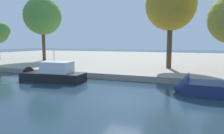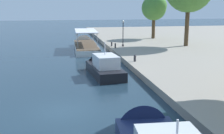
{
  "view_description": "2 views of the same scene",
  "coord_description": "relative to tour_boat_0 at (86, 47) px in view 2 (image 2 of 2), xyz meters",
  "views": [
    {
      "loc": [
        4.46,
        -13.09,
        3.98
      ],
      "look_at": [
        -4.04,
        8.28,
        1.25
      ],
      "focal_mm": 32.49,
      "sensor_mm": 36.0,
      "label": 1
    },
    {
      "loc": [
        17.5,
        -0.08,
        6.72
      ],
      "look_at": [
        -4.6,
        4.0,
        1.77
      ],
      "focal_mm": 45.61,
      "sensor_mm": 36.0,
      "label": 2
    }
  ],
  "objects": [
    {
      "name": "ground_plane",
      "position": [
        26.28,
        -3.81,
        -0.26
      ],
      "size": [
        220.0,
        220.0,
        0.0
      ],
      "primitive_type": "plane",
      "color": "#1E3342"
    },
    {
      "name": "tour_boat_0",
      "position": [
        0.0,
        0.0,
        0.0
      ],
      "size": [
        13.41,
        3.72,
        4.33
      ],
      "rotation": [
        0.0,
        0.0,
        3.11
      ],
      "color": "silver",
      "rests_on": "ground_plane"
    },
    {
      "name": "motor_yacht_1",
      "position": [
        16.7,
        0.21,
        0.24
      ],
      "size": [
        7.77,
        3.14,
        4.24
      ],
      "rotation": [
        0.0,
        0.0,
        3.24
      ],
      "color": "black",
      "rests_on": "ground_plane"
    },
    {
      "name": "mooring_bollard_0",
      "position": [
        2.25,
        3.72,
        0.7
      ],
      "size": [
        0.26,
        0.26,
        0.65
      ],
      "color": "#2D2D33",
      "rests_on": "dock_promenade"
    },
    {
      "name": "mooring_bollard_1",
      "position": [
        14.15,
        4.12,
        0.74
      ],
      "size": [
        0.28,
        0.28,
        0.73
      ],
      "color": "#2D2D33",
      "rests_on": "dock_promenade"
    },
    {
      "name": "mooring_bollard_2",
      "position": [
        4.01,
        3.92,
        0.72
      ],
      "size": [
        0.24,
        0.24,
        0.69
      ],
      "color": "#2D2D33",
      "rests_on": "dock_promenade"
    },
    {
      "name": "lamp_post",
      "position": [
        2.74,
        5.34,
        2.53
      ],
      "size": [
        0.35,
        0.35,
        3.85
      ],
      "color": "black",
      "rests_on": "dock_promenade"
    },
    {
      "name": "tree_5",
      "position": [
        -6.06,
        13.16,
        5.9
      ],
      "size": [
        4.79,
        4.46,
        7.73
      ],
      "color": "#4C3823",
      "rests_on": "dock_promenade"
    }
  ]
}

